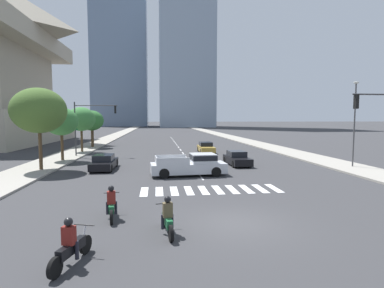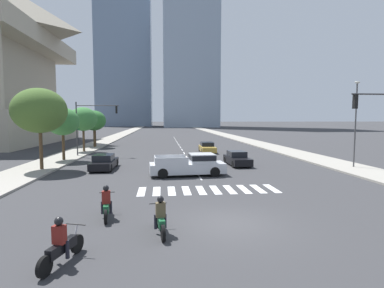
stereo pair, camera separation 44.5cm
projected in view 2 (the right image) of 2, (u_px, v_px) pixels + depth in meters
name	position (u px, v px, depth m)	size (l,w,h in m)	color
ground_plane	(230.00, 224.00, 12.65)	(800.00, 800.00, 0.00)	#333335
sidewalk_east	(276.00, 148.00, 43.75)	(4.00, 260.00, 0.15)	gray
sidewalk_west	(82.00, 150.00, 41.03)	(4.00, 260.00, 0.15)	gray
crosswalk_near	(208.00, 190.00, 18.58)	(8.55, 2.33, 0.01)	silver
lane_divider_center	(180.00, 147.00, 46.34)	(0.14, 50.00, 0.01)	silver
motorcycle_lead	(106.00, 205.00, 13.32)	(0.70, 2.16, 1.49)	black
motorcycle_trailing	(61.00, 245.00, 9.07)	(0.94, 2.12, 1.49)	black
motorcycle_third	(160.00, 219.00, 11.50)	(0.70, 2.15, 1.49)	black
pickup_truck	(191.00, 165.00, 23.30)	(5.86, 2.37, 1.67)	#B7BABF
sedan_black_0	(104.00, 162.00, 26.19)	(1.86, 4.52, 1.30)	black
sedan_gold_1	(207.00, 148.00, 39.16)	(1.87, 4.71, 1.32)	#B28E38
sedan_black_2	(237.00, 159.00, 28.49)	(1.86, 4.33, 1.32)	black
traffic_signal_far	(92.00, 119.00, 34.63)	(5.05, 0.28, 6.11)	#333335
street_lamp_east	(356.00, 118.00, 26.26)	(0.50, 0.24, 7.44)	#3F3F42
street_tree_nearest	(39.00, 111.00, 25.01)	(4.38, 4.38, 6.75)	#4C3823
street_tree_second	(63.00, 122.00, 30.82)	(3.32, 3.32, 5.35)	#4C3823
street_tree_third	(83.00, 119.00, 38.89)	(3.58, 3.58, 5.68)	#4C3823
street_tree_fourth	(95.00, 120.00, 45.63)	(2.82, 2.82, 5.31)	#4C3823
street_tree_fifth	(94.00, 121.00, 45.03)	(3.51, 3.51, 5.43)	#4C3823
office_tower_left_skyline	(124.00, 57.00, 170.54)	(29.98, 20.99, 85.01)	slate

